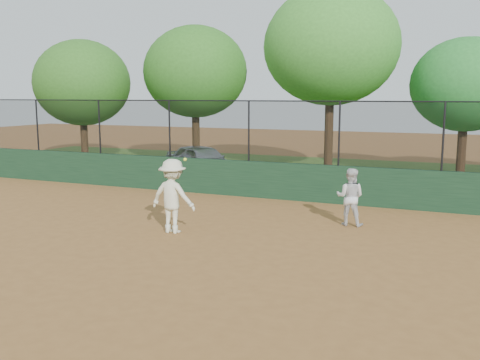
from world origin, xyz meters
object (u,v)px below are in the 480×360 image
at_px(tree_0, 82,83).
at_px(tree_3, 466,85).
at_px(player_main, 173,196).
at_px(tree_1, 195,72).
at_px(player_second, 350,197).
at_px(parked_car, 202,161).
at_px(tree_2, 331,46).

distance_m(tree_0, tree_3, 17.21).
relative_size(tree_0, tree_3, 1.08).
xyz_separation_m(player_main, tree_1, (-5.18, 11.10, 3.50)).
xyz_separation_m(player_second, tree_3, (2.54, 8.94, 3.00)).
height_order(parked_car, tree_1, tree_1).
xyz_separation_m(tree_0, tree_3, (17.15, 1.43, -0.19)).
xyz_separation_m(player_second, tree_0, (-14.61, 7.50, 3.19)).
xyz_separation_m(parked_car, tree_1, (-1.75, 2.81, 3.74)).
relative_size(tree_2, tree_3, 1.39).
relative_size(player_main, tree_3, 0.34).
bearing_deg(player_main, tree_2, 83.40).
height_order(player_main, tree_1, tree_1).
bearing_deg(player_main, player_second, 32.42).
bearing_deg(tree_0, tree_2, 3.89).
xyz_separation_m(player_second, player_main, (-3.86, -2.45, 0.16)).
bearing_deg(tree_1, parked_car, -58.15).
height_order(tree_0, tree_1, tree_1).
bearing_deg(tree_0, player_main, -42.79).
height_order(parked_car, player_main, player_main).
xyz_separation_m(player_second, tree_2, (-2.61, 8.32, 4.57)).
bearing_deg(player_main, tree_1, 114.99).
distance_m(parked_car, player_main, 8.97).
height_order(player_main, tree_0, tree_0).
bearing_deg(player_main, tree_3, 60.68).
bearing_deg(tree_3, tree_0, -175.22).
relative_size(parked_car, player_second, 2.64).
height_order(tree_0, tree_2, tree_2).
height_order(tree_1, tree_2, tree_2).
height_order(player_second, tree_0, tree_0).
bearing_deg(tree_2, player_main, -96.60).
bearing_deg(tree_0, tree_1, 11.64).
height_order(player_second, player_main, player_main).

